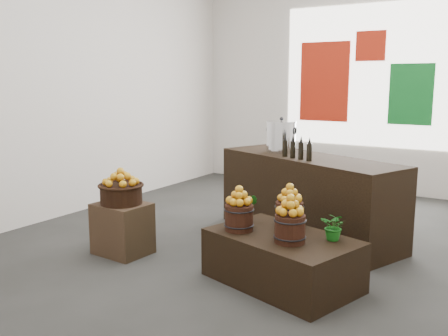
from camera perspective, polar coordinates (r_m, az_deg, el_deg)
The scene contains 21 objects.
ground at distance 6.13m, azimuth 4.48°, elevation -8.37°, with size 7.00×7.00×0.00m, color #343432.
back_wall at distance 9.07m, azimuth 15.08°, elevation 10.12°, with size 6.00×0.04×4.00m, color silver.
back_opening at distance 8.97m, azimuth 16.90°, elevation 10.03°, with size 3.20×0.02×2.40m, color white.
deco_red_left at distance 9.24m, azimuth 11.39°, elevation 9.63°, with size 0.90×0.04×1.40m, color #AF200D.
deco_green_right at distance 8.82m, azimuth 20.58°, elevation 7.89°, with size 0.70×0.04×1.00m, color #106823.
deco_red_upper at distance 9.01m, azimuth 16.42°, elevation 13.24°, with size 0.50×0.04×0.50m, color #AF200D.
crate at distance 5.75m, azimuth -11.53°, elevation -6.80°, with size 0.57×0.47×0.57m, color #452E20.
wicker_basket at distance 5.65m, azimuth -11.67°, elevation -2.99°, with size 0.46×0.46×0.21m, color black.
apples_in_basket at distance 5.61m, azimuth -11.74°, elevation -0.99°, with size 0.36×0.36×0.19m, color #971E04, non-canonical shape.
display_table at distance 4.87m, azimuth 6.62°, elevation -10.35°, with size 1.39×0.85×0.48m, color black.
apple_bucket_front_left at distance 4.88m, azimuth 1.73°, elevation -5.69°, with size 0.28×0.28×0.26m, color #33160E.
apples_in_bucket_front_left at distance 4.83m, azimuth 1.74°, elevation -3.16°, with size 0.21×0.21×0.19m, color #971E04, non-canonical shape.
apple_bucket_front_right at distance 4.56m, azimuth 7.53°, elevation -6.90°, with size 0.28×0.28×0.26m, color #33160E.
apples_in_bucket_front_right at distance 4.51m, azimuth 7.60°, elevation -4.21°, with size 0.21×0.21×0.19m, color #971E04, non-canonical shape.
apple_bucket_rear at distance 5.03m, azimuth 7.46°, elevation -5.31°, with size 0.28×0.28×0.26m, color #33160E.
apples_in_bucket_rear at distance 4.98m, azimuth 7.52°, elevation -2.85°, with size 0.21×0.21×0.19m, color #971E04, non-canonical shape.
herb_garnish_right at distance 4.69m, azimuth 12.51°, elevation -6.54°, with size 0.24×0.21×0.26m, color #135D14.
herb_garnish_left at distance 5.22m, azimuth 2.96°, elevation -4.52°, with size 0.15×0.12×0.28m, color #135D14.
counter at distance 6.29m, azimuth 9.57°, elevation -3.24°, with size 2.46×0.78×1.01m, color black.
stock_pot_left at distance 6.52m, azimuth 6.55°, elevation 3.50°, with size 0.38×0.38×0.38m, color silver.
oil_cruets at distance 6.00m, azimuth 8.11°, elevation 2.42°, with size 0.36×0.07×0.28m, color black, non-canonical shape.
Camera 1 is at (2.66, -5.17, 1.93)m, focal length 40.00 mm.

